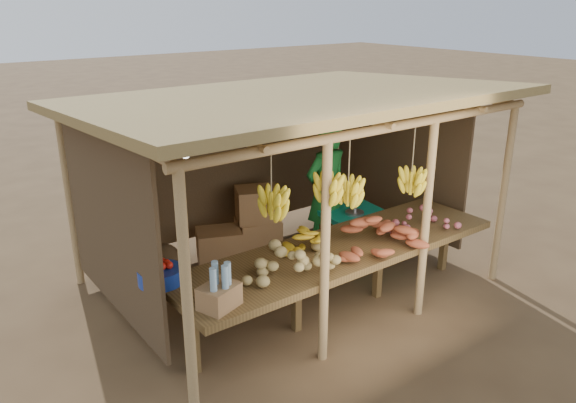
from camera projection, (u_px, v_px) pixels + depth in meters
ground at (288, 280)px, 7.04m from camera, size 60.00×60.00×0.00m
stall_structure at (286, 131)px, 6.32m from camera, size 4.70×3.50×2.43m
counter at (340, 252)px, 6.07m from camera, size 3.90×1.05×0.80m
potato_heap at (296, 259)px, 5.36m from camera, size 1.27×1.04×0.37m
sweet_potato_heap at (376, 233)px, 5.95m from camera, size 1.19×0.86×0.36m
onion_heap at (421, 217)px, 6.40m from camera, size 0.87×0.59×0.36m
banana_pile at (309, 235)px, 5.92m from camera, size 0.61×0.39×0.35m
tomato_basin at (160, 274)px, 5.26m from camera, size 0.42×0.42×0.22m
bottle_box at (219, 291)px, 4.82m from camera, size 0.40×0.35×0.42m
vendor at (326, 191)px, 7.42m from camera, size 0.70×0.48×1.85m
tarp_crate at (351, 234)px, 7.43m from camera, size 0.87×0.77×0.94m
carton_stack at (245, 228)px, 7.59m from camera, size 1.31×0.62×0.91m
burlap_sacks at (149, 268)px, 6.76m from camera, size 0.87×0.45×0.61m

